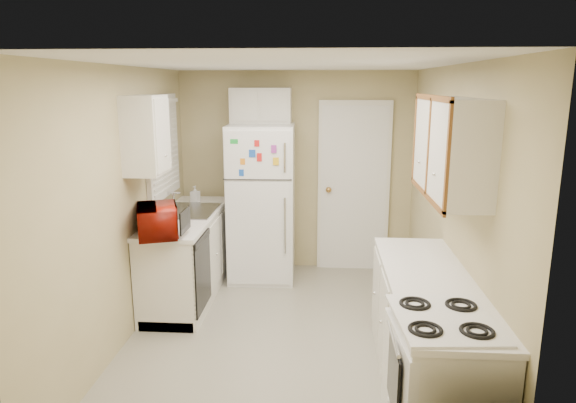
{
  "coord_description": "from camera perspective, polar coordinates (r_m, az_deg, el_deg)",
  "views": [
    {
      "loc": [
        0.33,
        -4.25,
        2.25
      ],
      "look_at": [
        0.0,
        0.5,
        1.15
      ],
      "focal_mm": 32.0,
      "sensor_mm": 36.0,
      "label": 1
    }
  ],
  "objects": [
    {
      "name": "floor",
      "position": [
        4.82,
        -0.43,
        -14.81
      ],
      "size": [
        3.8,
        3.8,
        0.0
      ],
      "primitive_type": "plane",
      "color": "#AEA999",
      "rests_on": "ground"
    },
    {
      "name": "ceiling",
      "position": [
        4.27,
        -0.48,
        15.02
      ],
      "size": [
        3.8,
        3.8,
        0.0
      ],
      "primitive_type": "plane",
      "color": "white",
      "rests_on": "floor"
    },
    {
      "name": "wall_left",
      "position": [
        4.71,
        -17.7,
        -0.5
      ],
      "size": [
        3.8,
        3.8,
        0.0
      ],
      "primitive_type": "plane",
      "color": "tan",
      "rests_on": "floor"
    },
    {
      "name": "wall_right",
      "position": [
        4.51,
        17.59,
        -1.08
      ],
      "size": [
        3.8,
        3.8,
        0.0
      ],
      "primitive_type": "plane",
      "color": "tan",
      "rests_on": "floor"
    },
    {
      "name": "wall_back",
      "position": [
        6.25,
        0.89,
        3.32
      ],
      "size": [
        2.8,
        2.8,
        0.0
      ],
      "primitive_type": "plane",
      "color": "tan",
      "rests_on": "floor"
    },
    {
      "name": "wall_front",
      "position": [
        2.6,
        -3.73,
        -10.84
      ],
      "size": [
        2.8,
        2.8,
        0.0
      ],
      "primitive_type": "plane",
      "color": "tan",
      "rests_on": "floor"
    },
    {
      "name": "left_counter",
      "position": [
        5.64,
        -10.99,
        -5.86
      ],
      "size": [
        0.6,
        1.8,
        0.9
      ],
      "primitive_type": "cube",
      "color": "silver",
      "rests_on": "floor"
    },
    {
      "name": "dishwasher",
      "position": [
        5.01,
        -9.53,
        -7.75
      ],
      "size": [
        0.03,
        0.58,
        0.72
      ],
      "primitive_type": "cube",
      "color": "black",
      "rests_on": "floor"
    },
    {
      "name": "sink",
      "position": [
        5.66,
        -10.78,
        -1.44
      ],
      "size": [
        0.54,
        0.74,
        0.16
      ],
      "primitive_type": "cube",
      "color": "gray",
      "rests_on": "left_counter"
    },
    {
      "name": "microwave",
      "position": [
        4.76,
        -14.28,
        -2.0
      ],
      "size": [
        0.57,
        0.43,
        0.34
      ],
      "primitive_type": "imported",
      "rotation": [
        0.0,
        0.0,
        1.91
      ],
      "color": "maroon",
      "rests_on": "left_counter"
    },
    {
      "name": "soap_bottle",
      "position": [
        6.05,
        -10.29,
        0.85
      ],
      "size": [
        0.11,
        0.11,
        0.19
      ],
      "primitive_type": "imported",
      "rotation": [
        0.0,
        0.0,
        -0.32
      ],
      "color": "white",
      "rests_on": "left_counter"
    },
    {
      "name": "window_blinds",
      "position": [
        5.6,
        -13.69,
        5.97
      ],
      "size": [
        0.1,
        0.98,
        1.08
      ],
      "primitive_type": "cube",
      "color": "silver",
      "rests_on": "wall_left"
    },
    {
      "name": "upper_cabinet_left",
      "position": [
        4.76,
        -15.54,
        7.12
      ],
      "size": [
        0.3,
        0.45,
        0.7
      ],
      "primitive_type": "cube",
      "color": "silver",
      "rests_on": "wall_left"
    },
    {
      "name": "refrigerator",
      "position": [
        5.94,
        -2.93,
        -0.15
      ],
      "size": [
        0.76,
        0.74,
        1.8
      ],
      "primitive_type": "cube",
      "rotation": [
        0.0,
        0.0,
        0.03
      ],
      "color": "white",
      "rests_on": "floor"
    },
    {
      "name": "cabinet_over_fridge",
      "position": [
        6.05,
        -3.01,
        10.61
      ],
      "size": [
        0.7,
        0.3,
        0.4
      ],
      "primitive_type": "cube",
      "color": "silver",
      "rests_on": "wall_back"
    },
    {
      "name": "interior_door",
      "position": [
        6.25,
        7.29,
        1.53
      ],
      "size": [
        0.86,
        0.06,
        2.08
      ],
      "primitive_type": "cube",
      "color": "white",
      "rests_on": "floor"
    },
    {
      "name": "right_counter",
      "position": [
        3.97,
        15.2,
        -14.45
      ],
      "size": [
        0.6,
        2.0,
        0.9
      ],
      "primitive_type": "cube",
      "color": "silver",
      "rests_on": "floor"
    },
    {
      "name": "stove",
      "position": [
        3.44,
        16.38,
        -19.78
      ],
      "size": [
        0.61,
        0.73,
        0.83
      ],
      "primitive_type": "cube",
      "rotation": [
        0.0,
        0.0,
        0.08
      ],
      "color": "white",
      "rests_on": "floor"
    },
    {
      "name": "upper_cabinet_right",
      "position": [
        3.89,
        17.72,
        5.76
      ],
      "size": [
        0.3,
        1.2,
        0.7
      ],
      "primitive_type": "cube",
      "color": "silver",
      "rests_on": "wall_right"
    }
  ]
}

